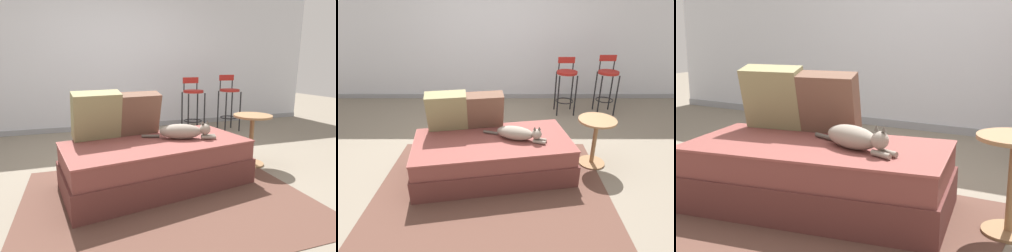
{
  "view_description": "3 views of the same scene",
  "coord_description": "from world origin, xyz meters",
  "views": [
    {
      "loc": [
        -0.71,
        -2.92,
        1.17
      ],
      "look_at": [
        0.15,
        -0.3,
        0.56
      ],
      "focal_mm": 30.0,
      "sensor_mm": 36.0,
      "label": 1
    },
    {
      "loc": [
        0.15,
        -3.16,
        1.93
      ],
      "look_at": [
        0.15,
        -0.3,
        0.56
      ],
      "focal_mm": 30.0,
      "sensor_mm": 36.0,
      "label": 2
    },
    {
      "loc": [
        1.62,
        -2.94,
        1.22
      ],
      "look_at": [
        0.15,
        -0.3,
        0.56
      ],
      "focal_mm": 50.0,
      "sensor_mm": 36.0,
      "label": 3
    }
  ],
  "objects": [
    {
      "name": "throw_pillow_middle",
      "position": [
        -0.1,
        -0.08,
        0.67
      ],
      "size": [
        0.46,
        0.32,
        0.45
      ],
      "color": "brown",
      "rests_on": "couch"
    },
    {
      "name": "cat",
      "position": [
        0.28,
        -0.39,
        0.52
      ],
      "size": [
        0.72,
        0.31,
        0.19
      ],
      "color": "gray",
      "rests_on": "couch"
    },
    {
      "name": "ground_plane",
      "position": [
        0.0,
        0.0,
        0.0
      ],
      "size": [
        16.0,
        16.0,
        0.0
      ],
      "primitive_type": "plane",
      "color": "slate",
      "rests_on": "ground"
    },
    {
      "name": "throw_pillow_corner",
      "position": [
        -0.53,
        -0.15,
        0.69
      ],
      "size": [
        0.5,
        0.34,
        0.48
      ],
      "color": "#847F56",
      "rests_on": "couch"
    },
    {
      "name": "wall_baseboard_trim",
      "position": [
        0.0,
        2.2,
        0.04
      ],
      "size": [
        8.0,
        0.02,
        0.09
      ],
      "primitive_type": "cube",
      "color": "gray",
      "rests_on": "ground"
    },
    {
      "name": "couch",
      "position": [
        0.0,
        -0.4,
        0.22
      ],
      "size": [
        1.89,
        1.14,
        0.44
      ],
      "color": "brown",
      "rests_on": "ground"
    },
    {
      "name": "area_rug",
      "position": [
        0.0,
        -0.7,
        0.0
      ],
      "size": [
        2.47,
        1.96,
        0.01
      ],
      "primitive_type": "cube",
      "color": "brown",
      "rests_on": "ground"
    },
    {
      "name": "wall_back_panel",
      "position": [
        0.0,
        2.25,
        1.3
      ],
      "size": [
        8.0,
        0.1,
        2.6
      ],
      "primitive_type": "cube",
      "color": "silver",
      "rests_on": "ground"
    }
  ]
}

